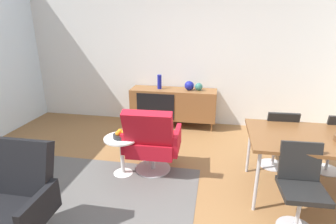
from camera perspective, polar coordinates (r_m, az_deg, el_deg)
name	(u,v)px	position (r m, az deg, el deg)	size (l,w,h in m)	color
ground_plane	(163,202)	(3.17, -1.07, -18.70)	(8.32, 8.32, 0.00)	olive
wall_back	(190,51)	(5.11, 4.81, 12.97)	(6.80, 0.12, 2.80)	silver
sideboard	(173,104)	(5.04, 1.13, 1.78)	(1.60, 0.45, 0.72)	brown
vase_cobalt	(199,87)	(4.90, 6.61, 5.39)	(0.14, 0.14, 0.14)	#337266
vase_sculptural_dark	(159,82)	(4.98, -1.84, 6.48)	(0.08, 0.08, 0.26)	navy
vase_ceramic_small	(189,86)	(4.91, 4.58, 5.66)	(0.17, 0.17, 0.17)	navy
dining_table	(324,141)	(3.37, 30.49, -5.38)	(1.60, 0.90, 0.74)	brown
dining_chair_back_left	(278,137)	(3.85, 22.42, -4.92)	(0.42, 0.44, 0.86)	black
dining_chair_back_right	(335,141)	(4.06, 32.12, -5.26)	(0.41, 0.44, 0.86)	black
dining_chair_front_left	(301,185)	(2.89, 26.57, -13.85)	(0.42, 0.44, 0.86)	black
lounge_chair_red	(151,140)	(3.47, -3.59, -6.07)	(0.74, 0.68, 0.95)	red
armchair_black_shell	(11,199)	(2.80, -30.67, -15.78)	(0.72, 0.66, 0.95)	black
side_table_round	(122,152)	(3.55, -9.86, -8.34)	(0.44, 0.44, 0.52)	white
fruit_bowl	(121,135)	(3.45, -10.08, -4.81)	(0.20, 0.20, 0.11)	#262628
area_rug	(98,200)	(3.29, -14.70, -17.71)	(2.20, 1.70, 0.01)	#595654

